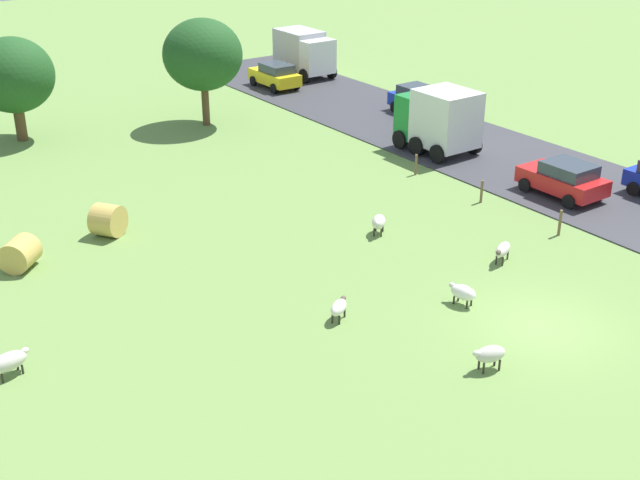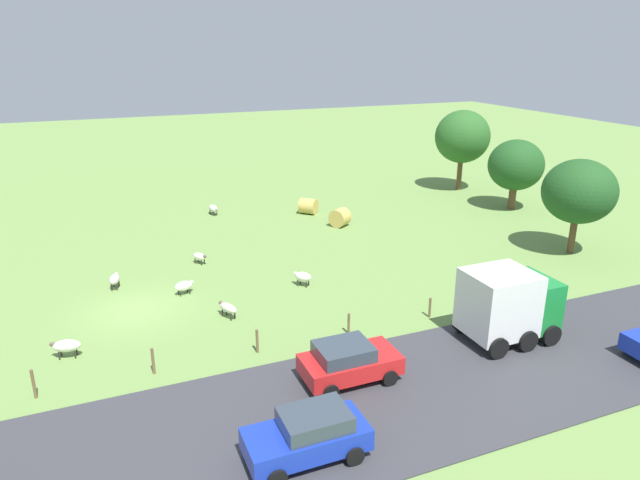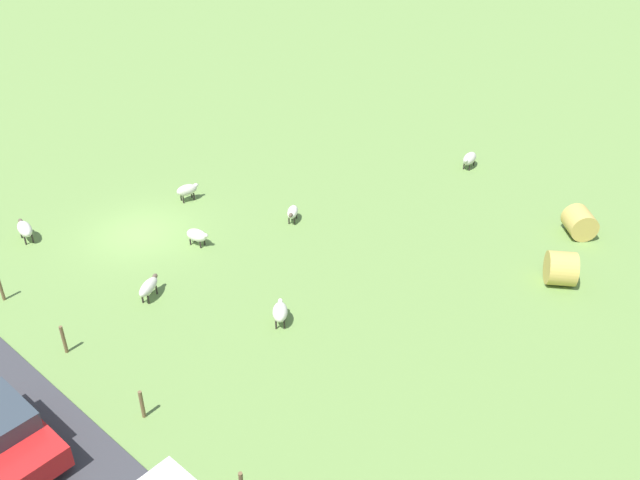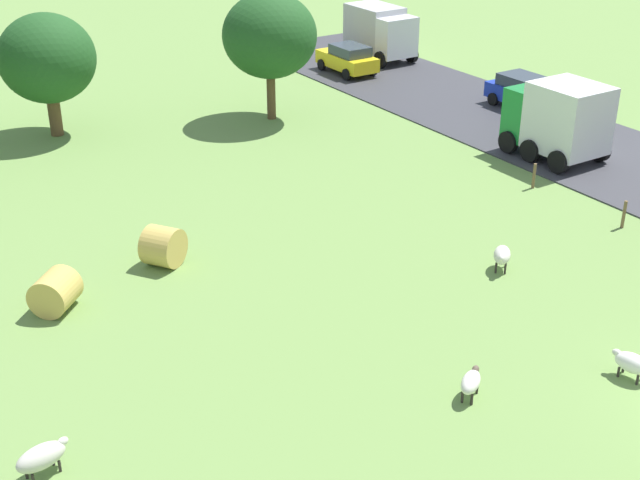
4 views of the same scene
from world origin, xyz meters
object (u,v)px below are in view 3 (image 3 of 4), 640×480
object	(u,v)px
sheep_4	(25,229)
car_0	(1,435)
sheep_2	(197,235)
sheep_5	(293,212)
sheep_6	(149,287)
hay_bale_1	(561,268)
sheep_1	(280,312)
sheep_0	(470,159)
sheep_3	(187,190)
hay_bale_0	(580,223)

from	to	relation	value
sheep_4	car_0	bearing A→B (deg)	59.23
car_0	sheep_2	bearing A→B (deg)	-156.76
sheep_5	car_0	xyz separation A→B (m)	(14.96, 3.00, 0.42)
sheep_6	car_0	world-z (taller)	car_0
sheep_2	hay_bale_1	size ratio (longest dim) A/B	0.83
car_0	hay_bale_1	bearing A→B (deg)	156.66
sheep_1	hay_bale_1	xyz separation A→B (m)	(-9.05, 6.34, 0.13)
sheep_0	sheep_6	xyz separation A→B (m)	(17.68, -3.15, 0.02)
sheep_5	car_0	distance (m)	15.26
sheep_2	hay_bale_1	bearing A→B (deg)	121.17
sheep_2	sheep_4	xyz separation A→B (m)	(4.64, -5.78, 0.08)
sheep_2	sheep_5	bearing A→B (deg)	157.98
sheep_1	sheep_4	distance (m)	12.51
car_0	sheep_4	bearing A→B (deg)	-120.77
sheep_2	sheep_3	world-z (taller)	sheep_3
sheep_4	hay_bale_0	size ratio (longest dim) A/B	1.05
sheep_2	sheep_6	size ratio (longest dim) A/B	0.86
sheep_0	hay_bale_1	bearing A→B (deg)	51.06
hay_bale_0	sheep_3	bearing A→B (deg)	-58.24
sheep_0	sheep_3	distance (m)	14.36
sheep_1	sheep_4	size ratio (longest dim) A/B	0.81
sheep_0	hay_bale_1	xyz separation A→B (m)	(6.43, 7.96, 0.16)
sheep_5	sheep_6	xyz separation A→B (m)	(7.70, -0.12, 0.05)
sheep_0	sheep_4	size ratio (longest dim) A/B	1.00
sheep_0	sheep_4	distance (m)	21.45
car_0	sheep_1	bearing A→B (deg)	170.11
hay_bale_0	car_0	bearing A→B (deg)	-17.42
sheep_0	sheep_1	size ratio (longest dim) A/B	1.23
sheep_5	hay_bale_0	xyz separation A→B (m)	(-7.44, 10.03, 0.14)
sheep_3	hay_bale_0	size ratio (longest dim) A/B	0.91
sheep_0	car_0	world-z (taller)	car_0
hay_bale_1	car_0	bearing A→B (deg)	-23.34
sheep_5	sheep_6	size ratio (longest dim) A/B	0.82
sheep_0	sheep_3	size ratio (longest dim) A/B	1.16
sheep_1	sheep_4	world-z (taller)	sheep_4
sheep_0	sheep_4	bearing A→B (deg)	-29.21
sheep_0	car_0	bearing A→B (deg)	-0.06
sheep_5	sheep_2	bearing A→B (deg)	-22.02
sheep_4	hay_bale_1	distance (m)	22.15
sheep_4	hay_bale_1	bearing A→B (deg)	123.70
hay_bale_0	sheep_1	bearing A→B (deg)	-22.57
hay_bale_0	car_0	xyz separation A→B (m)	(22.39, -7.03, 0.29)
sheep_0	sheep_2	distance (m)	14.84
sheep_6	sheep_1	bearing A→B (deg)	114.70
sheep_6	hay_bale_0	size ratio (longest dim) A/B	1.02
sheep_3	sheep_4	size ratio (longest dim) A/B	0.86
sheep_1	sheep_3	world-z (taller)	sheep_1
sheep_5	hay_bale_0	bearing A→B (deg)	126.56
sheep_2	hay_bale_0	distance (m)	16.42
sheep_3	hay_bale_1	world-z (taller)	hay_bale_1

